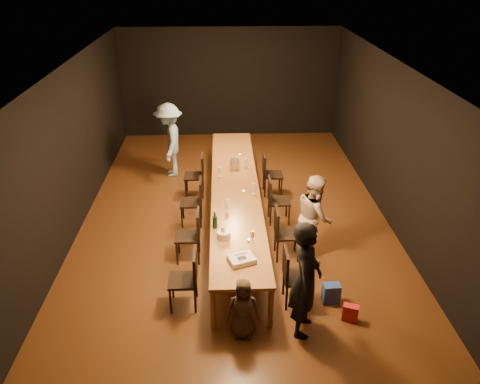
{
  "coord_description": "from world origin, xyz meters",
  "views": [
    {
      "loc": [
        -0.24,
        -7.94,
        4.75
      ],
      "look_at": [
        0.06,
        -0.66,
        1.0
      ],
      "focal_mm": 35.0,
      "sensor_mm": 36.0,
      "label": 1
    }
  ],
  "objects_px": {
    "woman_tan": "(314,216)",
    "child": "(243,309)",
    "chair_left_2": "(191,202)",
    "champagne_bottle": "(215,219)",
    "chair_left_3": "(194,175)",
    "plate_stack": "(224,235)",
    "woman_birthday": "(306,279)",
    "birthday_cake": "(242,259)",
    "chair_right_3": "(273,174)",
    "table": "(235,190)",
    "chair_right_2": "(279,200)",
    "chair_right_1": "(287,233)",
    "man_blue": "(170,140)",
    "ice_bucket": "(234,164)",
    "chair_right_0": "(298,277)",
    "chair_left_1": "(188,236)",
    "chair_left_0": "(183,280)"
  },
  "relations": [
    {
      "from": "ice_bucket",
      "to": "chair_left_2",
      "type": "bearing_deg",
      "value": -134.39
    },
    {
      "from": "chair_right_0",
      "to": "chair_left_3",
      "type": "relative_size",
      "value": 1.0
    },
    {
      "from": "child",
      "to": "chair_right_1",
      "type": "bearing_deg",
      "value": 67.95
    },
    {
      "from": "table",
      "to": "chair_right_0",
      "type": "xyz_separation_m",
      "value": [
        0.85,
        -2.4,
        -0.24
      ]
    },
    {
      "from": "chair_left_1",
      "to": "woman_birthday",
      "type": "relative_size",
      "value": 0.54
    },
    {
      "from": "chair_left_2",
      "to": "man_blue",
      "type": "bearing_deg",
      "value": 14.64
    },
    {
      "from": "table",
      "to": "chair_right_3",
      "type": "height_order",
      "value": "chair_right_3"
    },
    {
      "from": "chair_right_3",
      "to": "chair_left_1",
      "type": "xyz_separation_m",
      "value": [
        -1.7,
        -2.4,
        0.0
      ]
    },
    {
      "from": "plate_stack",
      "to": "man_blue",
      "type": "bearing_deg",
      "value": 106.73
    },
    {
      "from": "champagne_bottle",
      "to": "chair_left_2",
      "type": "bearing_deg",
      "value": 108.37
    },
    {
      "from": "child",
      "to": "birthday_cake",
      "type": "distance_m",
      "value": 0.75
    },
    {
      "from": "child",
      "to": "ice_bucket",
      "type": "relative_size",
      "value": 4.46
    },
    {
      "from": "woman_birthday",
      "to": "child",
      "type": "bearing_deg",
      "value": 108.67
    },
    {
      "from": "child",
      "to": "chair_left_2",
      "type": "bearing_deg",
      "value": 108.04
    },
    {
      "from": "chair_left_2",
      "to": "champagne_bottle",
      "type": "height_order",
      "value": "champagne_bottle"
    },
    {
      "from": "chair_left_0",
      "to": "chair_left_1",
      "type": "distance_m",
      "value": 1.2
    },
    {
      "from": "table",
      "to": "woman_tan",
      "type": "bearing_deg",
      "value": -40.65
    },
    {
      "from": "woman_tan",
      "to": "ice_bucket",
      "type": "distance_m",
      "value": 2.39
    },
    {
      "from": "woman_tan",
      "to": "child",
      "type": "xyz_separation_m",
      "value": [
        -1.3,
        -1.93,
        -0.29
      ]
    },
    {
      "from": "chair_right_0",
      "to": "champagne_bottle",
      "type": "height_order",
      "value": "champagne_bottle"
    },
    {
      "from": "chair_right_2",
      "to": "chair_left_3",
      "type": "bearing_deg",
      "value": -125.22
    },
    {
      "from": "chair_right_1",
      "to": "man_blue",
      "type": "height_order",
      "value": "man_blue"
    },
    {
      "from": "child",
      "to": "plate_stack",
      "type": "relative_size",
      "value": 4.3
    },
    {
      "from": "chair_right_1",
      "to": "chair_left_2",
      "type": "distance_m",
      "value": 2.08
    },
    {
      "from": "chair_left_3",
      "to": "man_blue",
      "type": "xyz_separation_m",
      "value": [
        -0.6,
        1.09,
        0.4
      ]
    },
    {
      "from": "woman_birthday",
      "to": "ice_bucket",
      "type": "height_order",
      "value": "woman_birthday"
    },
    {
      "from": "table",
      "to": "ice_bucket",
      "type": "height_order",
      "value": "ice_bucket"
    },
    {
      "from": "chair_left_2",
      "to": "child",
      "type": "relative_size",
      "value": 1.0
    },
    {
      "from": "child",
      "to": "birthday_cake",
      "type": "relative_size",
      "value": 2.1
    },
    {
      "from": "chair_left_2",
      "to": "birthday_cake",
      "type": "height_order",
      "value": "chair_left_2"
    },
    {
      "from": "chair_right_2",
      "to": "chair_left_1",
      "type": "bearing_deg",
      "value": -54.78
    },
    {
      "from": "chair_right_2",
      "to": "birthday_cake",
      "type": "xyz_separation_m",
      "value": [
        -0.83,
        -2.38,
        0.33
      ]
    },
    {
      "from": "woman_birthday",
      "to": "birthday_cake",
      "type": "bearing_deg",
      "value": 67.31
    },
    {
      "from": "woman_tan",
      "to": "chair_right_2",
      "type": "bearing_deg",
      "value": 21.85
    },
    {
      "from": "table",
      "to": "chair_left_0",
      "type": "bearing_deg",
      "value": -109.5
    },
    {
      "from": "chair_left_0",
      "to": "chair_left_2",
      "type": "height_order",
      "value": "same"
    },
    {
      "from": "chair_right_2",
      "to": "ice_bucket",
      "type": "distance_m",
      "value": 1.28
    },
    {
      "from": "chair_right_1",
      "to": "champagne_bottle",
      "type": "distance_m",
      "value": 1.32
    },
    {
      "from": "woman_birthday",
      "to": "child",
      "type": "height_order",
      "value": "woman_birthday"
    },
    {
      "from": "chair_left_3",
      "to": "plate_stack",
      "type": "bearing_deg",
      "value": -168.22
    },
    {
      "from": "chair_left_3",
      "to": "champagne_bottle",
      "type": "bearing_deg",
      "value": -169.77
    },
    {
      "from": "chair_right_3",
      "to": "table",
      "type": "bearing_deg",
      "value": -35.31
    },
    {
      "from": "chair_right_0",
      "to": "chair_right_2",
      "type": "relative_size",
      "value": 1.0
    },
    {
      "from": "chair_right_1",
      "to": "woman_tan",
      "type": "height_order",
      "value": "woman_tan"
    },
    {
      "from": "champagne_bottle",
      "to": "woman_birthday",
      "type": "bearing_deg",
      "value": -51.77
    },
    {
      "from": "child",
      "to": "plate_stack",
      "type": "height_order",
      "value": "child"
    },
    {
      "from": "chair_left_1",
      "to": "ice_bucket",
      "type": "height_order",
      "value": "ice_bucket"
    },
    {
      "from": "chair_left_2",
      "to": "plate_stack",
      "type": "distance_m",
      "value": 1.88
    },
    {
      "from": "chair_left_1",
      "to": "chair_left_3",
      "type": "bearing_deg",
      "value": 0.0
    },
    {
      "from": "chair_right_3",
      "to": "plate_stack",
      "type": "height_order",
      "value": "chair_right_3"
    }
  ]
}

